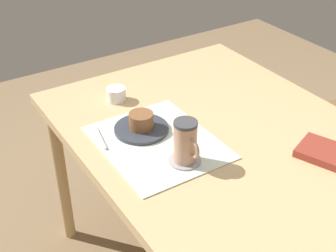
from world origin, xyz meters
TOP-DOWN VIEW (x-y plane):
  - dining_table at (0.00, 0.00)m, footprint 1.19×0.90m
  - placemat at (-0.07, -0.21)m, footprint 0.42×0.34m
  - pastry_plate at (-0.15, -0.22)m, footprint 0.18×0.18m
  - pastry at (-0.15, -0.22)m, footprint 0.08×0.08m
  - coffee_coaster at (0.06, -0.19)m, footprint 0.10×0.10m
  - coffee_mug at (0.07, -0.19)m, footprint 0.10×0.07m
  - teaspoon at (-0.18, -0.35)m, footprint 0.13×0.03m
  - sugar_bowl at (-0.38, -0.19)m, footprint 0.07×0.07m
  - small_book at (0.28, 0.19)m, footprint 0.21×0.18m

SIDE VIEW (x-z plane):
  - dining_table at x=0.00m, z-range 0.29..1.00m
  - placemat at x=-0.07m, z-range 0.71..0.72m
  - coffee_coaster at x=0.06m, z-range 0.72..0.72m
  - teaspoon at x=-0.18m, z-range 0.72..0.73m
  - pastry_plate at x=-0.15m, z-range 0.72..0.73m
  - small_book at x=0.28m, z-range 0.71..0.74m
  - sugar_bowl at x=-0.38m, z-range 0.71..0.76m
  - pastry at x=-0.15m, z-range 0.73..0.78m
  - coffee_mug at x=0.07m, z-range 0.72..0.86m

